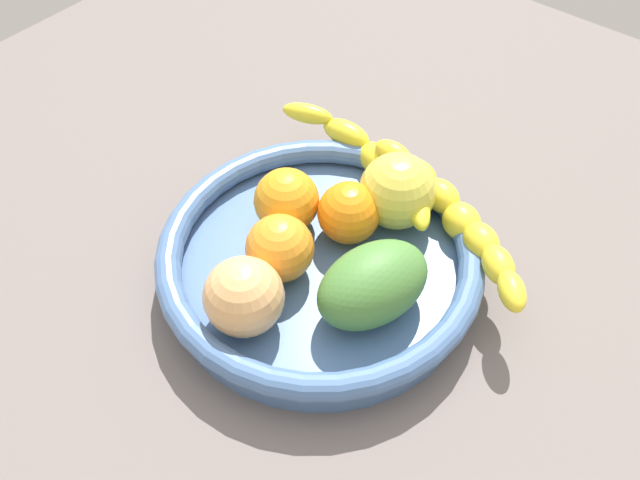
# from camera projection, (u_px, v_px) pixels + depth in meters

# --- Properties ---
(kitchen_counter) EXTENTS (1.20, 1.20, 0.03)m
(kitchen_counter) POSITION_uv_depth(u_px,v_px,m) (320.00, 286.00, 0.67)
(kitchen_counter) COLOR #69605D
(kitchen_counter) RESTS_ON ground
(fruit_bowl) EXTENTS (0.31, 0.31, 0.05)m
(fruit_bowl) POSITION_uv_depth(u_px,v_px,m) (320.00, 260.00, 0.64)
(fruit_bowl) COLOR #486A9F
(fruit_bowl) RESTS_ON kitchen_counter
(banana_draped_left) EXTENTS (0.23, 0.10, 0.05)m
(banana_draped_left) POSITION_uv_depth(u_px,v_px,m) (371.00, 158.00, 0.70)
(banana_draped_left) COLOR yellow
(banana_draped_left) RESTS_ON fruit_bowl
(banana_draped_right) EXTENTS (0.22, 0.12, 0.05)m
(banana_draped_right) POSITION_uv_depth(u_px,v_px,m) (457.00, 218.00, 0.64)
(banana_draped_right) COLOR yellow
(banana_draped_right) RESTS_ON fruit_bowl
(orange_front) EXTENTS (0.06, 0.06, 0.06)m
(orange_front) POSITION_uv_depth(u_px,v_px,m) (280.00, 248.00, 0.61)
(orange_front) COLOR orange
(orange_front) RESTS_ON fruit_bowl
(orange_mid_left) EXTENTS (0.06, 0.06, 0.06)m
(orange_mid_left) POSITION_uv_depth(u_px,v_px,m) (352.00, 215.00, 0.64)
(orange_mid_left) COLOR orange
(orange_mid_left) RESTS_ON fruit_bowl
(orange_mid_right) EXTENTS (0.06, 0.06, 0.06)m
(orange_mid_right) POSITION_uv_depth(u_px,v_px,m) (287.00, 201.00, 0.65)
(orange_mid_right) COLOR orange
(orange_mid_right) RESTS_ON fruit_bowl
(mango_green) EXTENTS (0.10, 0.12, 0.07)m
(mango_green) POSITION_uv_depth(u_px,v_px,m) (373.00, 284.00, 0.58)
(mango_green) COLOR #477E37
(mango_green) RESTS_ON fruit_bowl
(peach_blush) EXTENTS (0.07, 0.07, 0.07)m
(peach_blush) POSITION_uv_depth(u_px,v_px,m) (244.00, 297.00, 0.57)
(peach_blush) COLOR #E6AA69
(peach_blush) RESTS_ON fruit_bowl
(apple_yellow) EXTENTS (0.08, 0.08, 0.08)m
(apple_yellow) POSITION_uv_depth(u_px,v_px,m) (397.00, 191.00, 0.65)
(apple_yellow) COLOR #D6CC48
(apple_yellow) RESTS_ON fruit_bowl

